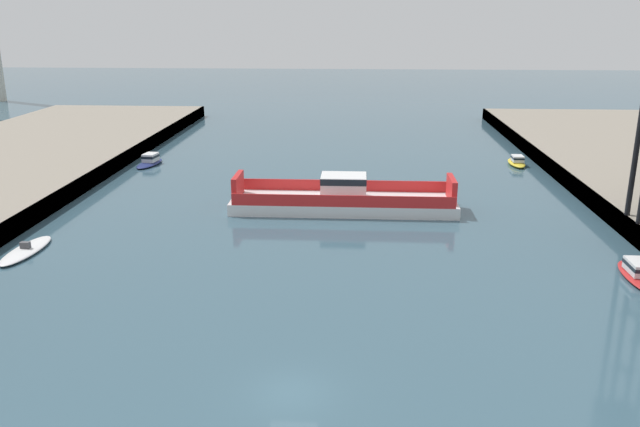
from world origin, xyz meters
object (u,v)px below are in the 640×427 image
chain_ferry (343,199)px  moored_boat_far_left (517,162)px  moored_boat_near_right (150,161)px  moored_boat_near_left (26,250)px

chain_ferry → moored_boat_far_left: (20.97, 20.34, -0.57)m
moored_boat_near_right → chain_ferry: bearing=-36.2°
chain_ferry → moored_boat_near_right: chain_ferry is taller
moored_boat_near_left → moored_boat_near_right: bearing=90.0°
moored_boat_near_left → moored_boat_near_right: 31.14m
moored_boat_near_right → moored_boat_near_left: bearing=-90.0°
chain_ferry → moored_boat_near_right: 30.37m
moored_boat_far_left → moored_boat_near_left: bearing=-143.6°
chain_ferry → moored_boat_far_left: bearing=44.1°
moored_boat_near_left → moored_boat_far_left: size_ratio=1.34×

